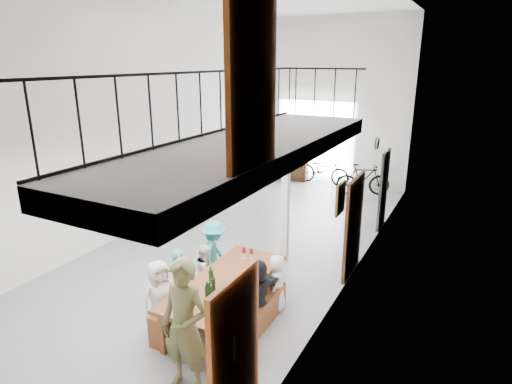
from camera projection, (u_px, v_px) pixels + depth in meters
The scene contains 24 objects.
floor at pixel (242, 242), 10.14m from camera, with size 12.00×12.00×0.00m, color slate.
room_walls at pixel (240, 88), 9.09m from camera, with size 12.00×12.00×12.00m.
gateway_portal at pixel (315, 141), 14.93m from camera, with size 2.80×0.08×2.80m, color white.
right_wall_decor at pixel (330, 216), 6.85m from camera, with size 0.07×8.28×5.07m.
balcony at pixel (253, 151), 5.74m from camera, with size 1.52×5.62×4.00m.
tasting_table at pixel (226, 285), 6.81m from camera, with size 1.02×2.48×0.79m.
bench_inner at pixel (198, 300), 7.23m from camera, with size 0.35×2.20×0.51m, color brown.
bench_wall at pixel (255, 321), 6.68m from camera, with size 0.25×1.95×0.45m, color brown.
tableware at pixel (214, 280), 6.47m from camera, with size 0.47×1.71×0.35m.
side_bench at pixel (168, 212), 11.50m from camera, with size 0.33×1.52×0.43m, color brown.
oak_barrel at pixel (255, 166), 15.24m from camera, with size 0.66×0.66×0.97m.
serving_counter at pixel (280, 163), 15.46m from camera, with size 2.03×0.56×1.07m, color #3B230E.
counter_bottles at pixel (281, 145), 15.27m from camera, with size 1.79×0.19×0.28m.
guest_left_a at pixel (160, 298), 6.59m from camera, with size 0.60×0.39×1.24m, color beige.
guest_left_b at pixel (181, 284), 7.00m from camera, with size 0.45×0.30×1.24m, color teal.
guest_left_c at pixel (207, 272), 7.58m from camera, with size 0.51×0.40×1.05m, color beige.
guest_left_d at pixel (214, 254), 7.96m from camera, with size 0.86×0.49×1.32m, color teal.
guest_right_a at pixel (233, 318), 6.09m from camera, with size 0.72×0.30×1.23m, color red.
guest_right_b at pixel (257, 295), 6.71m from camera, with size 1.12×0.36×1.21m, color black.
guest_right_c at pixel (277, 283), 7.27m from camera, with size 0.49×0.32×1.01m, color beige.
host_standing at pixel (185, 327), 5.38m from camera, with size 0.67×0.44×1.84m, color brown.
potted_plant at pixel (355, 239), 9.80m from camera, with size 0.35×0.31×0.39m, color #17551A.
bicycle_near at pixel (323, 170), 14.71m from camera, with size 0.66×1.89×0.99m, color black.
bicycle_far at pixel (363, 179), 13.51m from camera, with size 0.48×1.68×1.01m, color black.
Camera 1 is at (4.63, -8.11, 4.14)m, focal length 30.00 mm.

